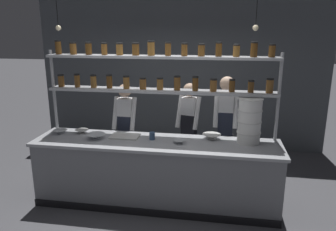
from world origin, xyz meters
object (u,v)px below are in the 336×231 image
(prep_bowl_center_back, at_px, (60,132))
(prep_bowl_near_right, at_px, (82,131))
(spice_shelf_unit, at_px, (160,75))
(chef_center, at_px, (189,126))
(prep_bowl_center_front, at_px, (96,136))
(serving_cup_front, at_px, (152,136))
(prep_bowl_near_left, at_px, (179,142))
(container_stack, at_px, (249,121))
(chef_right, at_px, (225,124))
(chef_left, at_px, (126,127))
(prep_bowl_far_left, at_px, (212,137))
(cutting_board, at_px, (125,136))

(prep_bowl_center_back, bearing_deg, prep_bowl_near_right, 13.37)
(spice_shelf_unit, relative_size, prep_bowl_near_right, 16.83)
(chef_center, height_order, prep_bowl_center_front, chef_center)
(chef_center, relative_size, prep_bowl_near_right, 8.22)
(serving_cup_front, bearing_deg, spice_shelf_unit, 76.56)
(prep_bowl_near_left, height_order, prep_bowl_near_right, prep_bowl_near_right)
(spice_shelf_unit, relative_size, container_stack, 5.36)
(chef_right, bearing_deg, prep_bowl_near_right, -162.64)
(chef_left, bearing_deg, prep_bowl_far_left, -14.11)
(prep_bowl_near_left, xyz_separation_m, prep_bowl_near_right, (-1.47, 0.19, 0.00))
(spice_shelf_unit, xyz_separation_m, prep_bowl_center_back, (-1.44, -0.22, -0.83))
(chef_center, bearing_deg, chef_left, -153.22)
(prep_bowl_near_left, xyz_separation_m, prep_bowl_center_back, (-1.77, 0.12, 0.00))
(prep_bowl_near_left, bearing_deg, prep_bowl_center_back, 176.02)
(chef_center, bearing_deg, prep_bowl_near_right, -142.08)
(prep_bowl_far_left, bearing_deg, serving_cup_front, -169.29)
(chef_left, height_order, chef_right, chef_right)
(prep_bowl_far_left, bearing_deg, prep_bowl_near_right, -178.72)
(prep_bowl_near_right, relative_size, prep_bowl_far_left, 0.75)
(spice_shelf_unit, distance_m, chef_center, 1.08)
(prep_bowl_center_front, distance_m, prep_bowl_far_left, 1.61)
(cutting_board, height_order, serving_cup_front, serving_cup_front)
(chef_right, xyz_separation_m, prep_bowl_center_front, (-1.77, -0.78, -0.04))
(chef_center, bearing_deg, prep_bowl_far_left, -44.41)
(spice_shelf_unit, distance_m, prep_bowl_near_right, 1.42)
(chef_center, xyz_separation_m, chef_right, (0.56, -0.09, 0.09))
(prep_bowl_far_left, bearing_deg, cutting_board, -174.35)
(serving_cup_front, bearing_deg, chef_right, 34.29)
(container_stack, distance_m, prep_bowl_far_left, 0.56)
(container_stack, xyz_separation_m, prep_bowl_near_left, (-0.91, -0.17, -0.28))
(prep_bowl_near_right, relative_size, serving_cup_front, 1.83)
(chef_right, bearing_deg, prep_bowl_far_left, -107.55)
(container_stack, relative_size, prep_bowl_near_right, 3.14)
(chef_center, bearing_deg, cutting_board, -124.27)
(chef_center, distance_m, serving_cup_front, 0.89)
(chef_right, distance_m, prep_bowl_far_left, 0.56)
(spice_shelf_unit, relative_size, serving_cup_front, 30.74)
(spice_shelf_unit, bearing_deg, container_stack, -7.85)
(container_stack, bearing_deg, prep_bowl_near_left, -169.20)
(spice_shelf_unit, height_order, prep_bowl_far_left, spice_shelf_unit)
(prep_bowl_center_back, bearing_deg, prep_bowl_far_left, 2.98)
(container_stack, bearing_deg, prep_bowl_near_right, 179.49)
(spice_shelf_unit, height_order, prep_bowl_center_back, spice_shelf_unit)
(cutting_board, relative_size, prep_bowl_center_front, 1.56)
(spice_shelf_unit, relative_size, prep_bowl_near_left, 19.13)
(spice_shelf_unit, xyz_separation_m, prep_bowl_near_left, (0.33, -0.34, -0.84))
(prep_bowl_near_left, bearing_deg, serving_cup_front, 167.92)
(spice_shelf_unit, relative_size, chef_left, 2.05)
(container_stack, xyz_separation_m, prep_bowl_center_front, (-2.08, -0.19, -0.27))
(prep_bowl_far_left, distance_m, serving_cup_front, 0.82)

